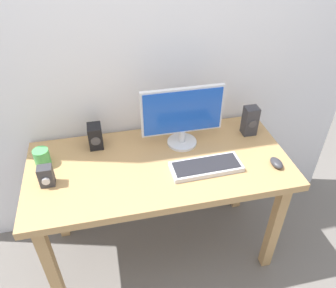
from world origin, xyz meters
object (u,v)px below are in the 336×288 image
at_px(desk, 160,175).
at_px(mouse, 276,163).
at_px(speaker_left, 95,136).
at_px(coffee_mug, 42,157).
at_px(monitor, 182,115).
at_px(speaker_right, 250,121).
at_px(audio_controller, 46,176).
at_px(keyboard_primary, 206,167).

height_order(desk, mouse, mouse).
distance_m(speaker_left, coffee_mug, 0.31).
xyz_separation_m(monitor, speaker_right, (0.43, 0.00, -0.10)).
bearing_deg(desk, audio_controller, -175.40).
bearing_deg(speaker_right, monitor, -179.38).
bearing_deg(monitor, coffee_mug, -178.11).
height_order(monitor, audio_controller, monitor).
xyz_separation_m(monitor, speaker_left, (-0.50, 0.07, -0.12)).
bearing_deg(keyboard_primary, speaker_right, 36.51).
height_order(desk, speaker_left, speaker_left).
relative_size(mouse, audio_controller, 0.83).
bearing_deg(speaker_right, keyboard_primary, -143.49).
bearing_deg(audio_controller, monitor, 14.70).
bearing_deg(monitor, keyboard_primary, -74.79).
xyz_separation_m(monitor, coffee_mug, (-0.80, -0.03, -0.15)).
height_order(desk, keyboard_primary, keyboard_primary).
xyz_separation_m(speaker_right, coffee_mug, (-1.23, -0.03, -0.04)).
height_order(keyboard_primary, speaker_left, speaker_left).
height_order(keyboard_primary, mouse, mouse).
bearing_deg(audio_controller, mouse, -5.49).
xyz_separation_m(desk, keyboard_primary, (0.24, -0.11, 0.11)).
height_order(mouse, audio_controller, audio_controller).
distance_m(monitor, speaker_left, 0.52).
relative_size(keyboard_primary, coffee_mug, 4.15).
xyz_separation_m(monitor, mouse, (0.46, -0.32, -0.18)).
distance_m(mouse, audio_controller, 1.22).
distance_m(speaker_left, audio_controller, 0.38).
bearing_deg(coffee_mug, monitor, 1.89).
xyz_separation_m(keyboard_primary, speaker_left, (-0.57, 0.33, 0.06)).
distance_m(keyboard_primary, audio_controller, 0.84).
bearing_deg(monitor, desk, -137.76).
bearing_deg(mouse, desk, 160.37).
bearing_deg(keyboard_primary, audio_controller, 175.80).
bearing_deg(speaker_left, keyboard_primary, -30.35).
height_order(monitor, mouse, monitor).
height_order(audio_controller, coffee_mug, audio_controller).
bearing_deg(mouse, monitor, 140.44).
bearing_deg(mouse, coffee_mug, 162.11).
relative_size(speaker_right, audio_controller, 1.61).
height_order(speaker_right, audio_controller, speaker_right).
height_order(monitor, speaker_right, monitor).
xyz_separation_m(keyboard_primary, audio_controller, (-0.83, 0.06, 0.04)).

